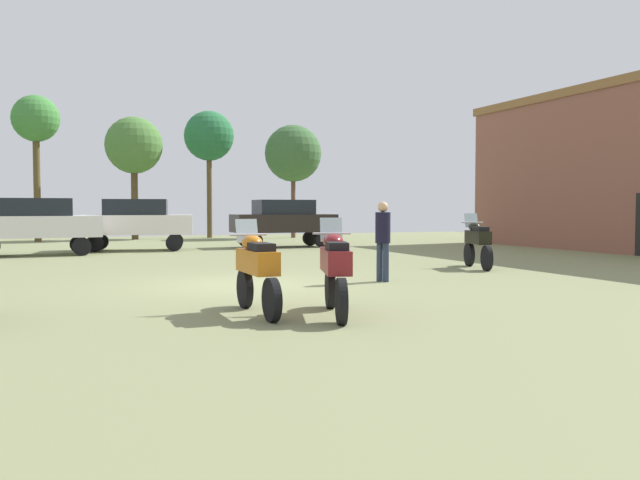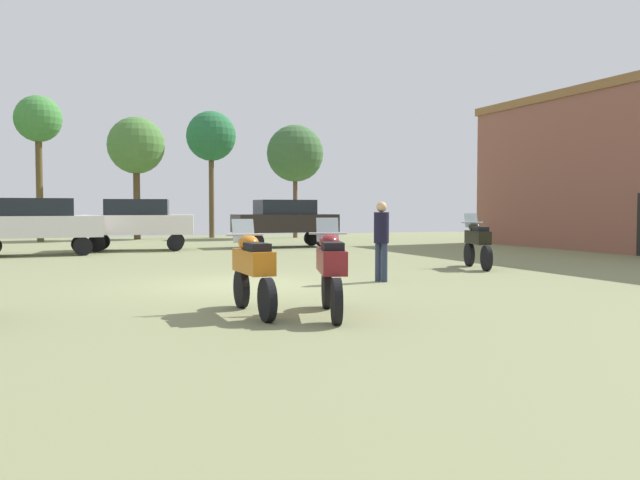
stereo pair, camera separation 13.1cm
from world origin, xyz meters
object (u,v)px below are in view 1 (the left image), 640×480
Objects in this scene: motorcycle_7 at (477,242)px; tree_5 at (293,154)px; car_1 at (284,220)px; person_1 at (383,235)px; car_5 at (136,221)px; tree_3 at (209,137)px; tree_4 at (36,122)px; tree_2 at (134,146)px; car_4 at (36,222)px; motorcycle_3 at (257,268)px; motorcycle_1 at (335,268)px.

motorcycle_7 is 20.06m from tree_5.
car_1 reaches higher than person_1.
car_5 reaches higher than person_1.
car_5 reaches higher than motorcycle_7.
tree_4 reaches higher than tree_3.
tree_2 reaches higher than car_5.
car_4 is 12.49m from tree_2.
motorcycle_3 is at bearing -110.57° from tree_5.
tree_4 reaches higher than person_1.
motorcycle_3 is at bearing 168.49° from motorcycle_1.
motorcycle_7 is 22.36m from tree_2.
tree_3 is (4.07, 0.41, 0.68)m from tree_2.
motorcycle_7 is 0.32× the size of tree_2.
tree_5 is (8.41, -1.25, -0.23)m from tree_2.
tree_2 is at bearing 5.20° from car_5.
tree_5 is (12.96, 9.78, 3.49)m from car_4.
motorcycle_7 is 15.11m from car_4.
motorcycle_1 is 18.12m from car_1.
car_1 is at bearing -82.84° from car_4.
car_4 is 2.41× the size of person_1.
car_5 is 10.21m from tree_2.
tree_2 is (-6.91, 20.86, 4.15)m from motorcycle_7.
tree_5 reaches higher than car_4.
motorcycle_7 is at bearing -94.39° from tree_5.
tree_2 reaches higher than car_1.
car_4 is 3.91m from car_5.
car_1 reaches higher than motorcycle_7.
tree_2 is at bearing 10.14° from tree_4.
tree_3 is 0.98× the size of tree_4.
motorcycle_7 is 0.33× the size of tree_5.
tree_2 reaches higher than person_1.
person_1 is (3.92, -13.43, -0.11)m from car_5.
car_4 reaches higher than motorcycle_3.
car_1 is (4.99, 17.41, 0.43)m from motorcycle_1.
tree_4 reaches higher than motorcycle_3.
person_1 is (3.94, 3.39, 0.33)m from motorcycle_3.
tree_2 is at bearing -174.27° from tree_3.
motorcycle_1 is 0.51× the size of car_1.
motorcycle_1 is 0.48× the size of car_5.
car_5 is at bearing -68.54° from car_4.
car_5 is at bearing 110.13° from motorcycle_1.
motorcycle_7 is at bearing 58.05° from motorcycle_1.
motorcycle_3 is at bearing -81.68° from tree_4.
person_1 is 22.62m from tree_5.
car_1 reaches higher than motorcycle_1.
car_4 is at bearing 155.33° from motorcycle_7.
motorcycle_1 is 1.02× the size of motorcycle_3.
car_1 is 0.62× the size of tree_3.
motorcycle_3 is 16.83m from car_5.
tree_5 reaches higher than motorcycle_3.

